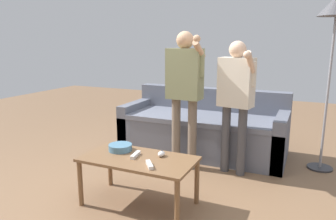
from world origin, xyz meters
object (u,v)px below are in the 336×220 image
Objects in this scene: snack_bowl at (120,147)px; game_remote_wand_near at (135,155)px; player_right at (236,92)px; game_remote_wand_far at (149,165)px; game_remote_nunchuk at (161,154)px; floor_lamp at (336,17)px; couch at (204,130)px; coffee_table at (139,164)px; player_center at (185,84)px.

snack_bowl reaches higher than game_remote_wand_near.
player_right is 10.04× the size of game_remote_wand_far.
game_remote_wand_far is at bearing -34.59° from game_remote_wand_near.
game_remote_nunchuk is 2.35m from floor_lamp.
floor_lamp is 1.33× the size of player_right.
snack_bowl is at bearing -102.27° from couch.
snack_bowl is 0.23m from game_remote_wand_near.
game_remote_nunchuk is (0.17, 0.11, 0.08)m from coffee_table.
floor_lamp reaches higher than player_center.
floor_lamp reaches higher than game_remote_wand_far.
game_remote_wand_far is at bearing -87.44° from game_remote_nunchuk.
coffee_table is at bearing -133.44° from floor_lamp.
snack_bowl is 0.49m from game_remote_wand_far.
couch reaches higher than game_remote_nunchuk.
player_center is (-0.13, 0.88, 0.51)m from game_remote_nunchuk.
game_remote_wand_near is at bearing 158.65° from coffee_table.
game_remote_nunchuk is 1.13m from player_right.
player_center is 1.11m from game_remote_wand_near.
floor_lamp is at bearing -0.58° from couch.
coffee_table is 6.91× the size of game_remote_wand_far.
game_remote_nunchuk is 0.06× the size of player_right.
coffee_table is at bearing -21.35° from game_remote_wand_near.
game_remote_wand_near is 0.27m from game_remote_wand_far.
couch reaches higher than coffee_table.
player_center is at bearing -93.59° from couch.
player_right is at bearing 70.41° from game_remote_wand_far.
couch is 1.56m from snack_bowl.
couch is 0.92m from player_center.
coffee_table is 0.28m from snack_bowl.
game_remote_nunchuk is 0.23m from game_remote_wand_near.
coffee_table is 5.97× the size of game_remote_wand_near.
coffee_table is 1.33m from player_right.
player_right is 8.67× the size of game_remote_wand_near.
player_right is at bearing -149.17° from floor_lamp.
game_remote_wand_near is (-0.21, -0.10, -0.01)m from game_remote_nunchuk.
snack_bowl is at bearing -107.97° from player_center.
game_remote_nunchuk is (0.09, -1.50, 0.17)m from couch.
snack_bowl is at bearing 151.47° from game_remote_wand_far.
floor_lamp reaches higher than game_remote_wand_near.
game_remote_wand_near is (-0.04, 0.01, 0.07)m from coffee_table.
snack_bowl is 1.36m from player_right.
coffee_table is at bearing 143.04° from game_remote_wand_far.
couch is 24.04× the size of game_remote_nunchuk.
couch is 0.98m from player_right.
coffee_table is at bearing -92.85° from couch.
game_remote_wand_far is (0.22, -0.15, 0.00)m from game_remote_wand_near.
game_remote_nunchuk reaches higher than coffee_table.
coffee_table is 0.69× the size of player_right.
player_center is at bearing -173.67° from player_right.
player_right is at bearing 48.27° from snack_bowl.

